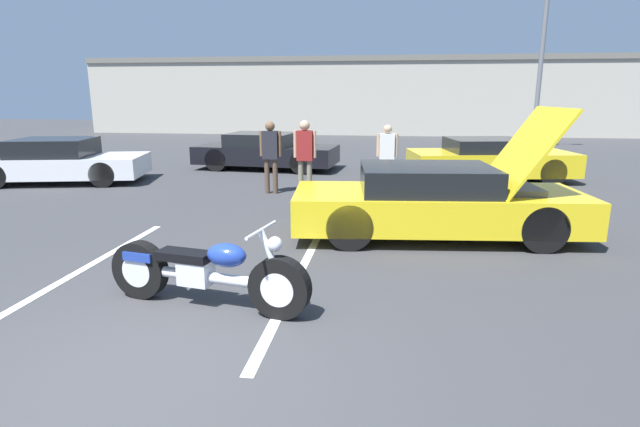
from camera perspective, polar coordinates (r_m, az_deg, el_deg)
ground_plane at (r=4.68m, az=-20.37°, el=-17.23°), size 80.00×80.00×0.00m
parking_stripe_foreground at (r=7.55m, az=-25.52°, el=-5.78°), size 0.12×4.55×0.01m
parking_stripe_middle at (r=6.45m, az=-2.77°, el=-7.61°), size 0.12×4.55×0.01m
far_building at (r=30.93m, az=4.15°, el=13.50°), size 32.00×4.20×4.40m
light_pole at (r=22.22m, az=24.34°, el=17.58°), size 1.21×0.28×7.91m
motorcycle at (r=5.69m, az=-12.93°, el=-6.60°), size 2.42×0.80×0.97m
show_car_hood_open at (r=8.45m, az=13.31°, el=1.34°), size 4.82×2.22×2.12m
parked_car_left_row at (r=15.12m, az=-27.55°, el=5.28°), size 4.54×2.75×1.17m
parked_car_mid_row at (r=15.98m, az=-6.24°, el=7.07°), size 4.52×2.21×1.13m
parked_car_right_row at (r=14.41m, az=18.78°, el=5.81°), size 4.52×2.55×1.15m
spectator_near_motorcycle at (r=12.34m, az=7.67°, el=6.98°), size 0.52×0.21×1.60m
spectator_by_show_car at (r=11.90m, az=-5.67°, el=7.13°), size 0.52×0.22×1.71m
spectator_midground at (r=11.37m, az=-1.74°, el=7.06°), size 0.52×0.23×1.76m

